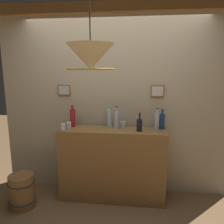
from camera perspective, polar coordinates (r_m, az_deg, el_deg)
panelled_rear_partition at (r=3.13m, az=0.68°, el=4.11°), size 3.33×0.15×2.70m
bar_shelf_unit at (r=3.12m, az=0.11°, el=-13.55°), size 1.45×0.39×1.01m
liquor_bottle_sherry at (r=2.94m, az=1.15°, el=-2.12°), size 0.07×0.07×0.31m
liquor_bottle_amaro at (r=2.92m, az=11.71°, el=-2.38°), size 0.05×0.05×0.31m
liquor_bottle_brandy at (r=2.87m, az=7.21°, el=-3.32°), size 0.07×0.07×0.25m
liquor_bottle_rye at (r=3.05m, az=-0.62°, el=-1.69°), size 0.07×0.07×0.30m
liquor_bottle_bourbon at (r=3.03m, az=13.00°, el=-2.30°), size 0.07×0.07×0.28m
liquor_bottle_vodka at (r=3.12m, az=-10.31°, el=-1.39°), size 0.08×0.08×0.32m
glass_tumbler_rocks at (r=2.95m, az=-12.75°, el=-3.91°), size 0.06×0.06×0.09m
glass_tumbler_highball at (r=3.07m, az=2.87°, el=-3.21°), size 0.08×0.08×0.08m
glass_tumbler_shot at (r=3.06m, az=-11.27°, el=-3.40°), size 0.06×0.06×0.09m
pendant_lamp at (r=2.01m, az=-5.66°, el=14.05°), size 0.44×0.44×0.58m
wooden_barrel at (r=3.29m, az=-22.57°, el=-18.61°), size 0.35×0.35×0.45m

